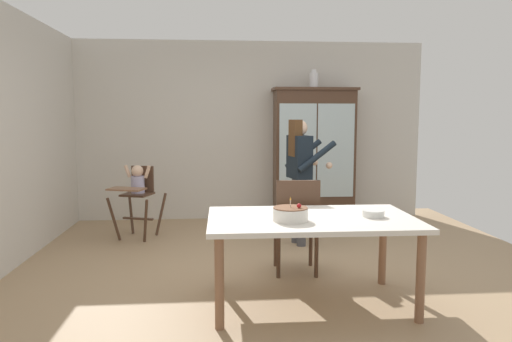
% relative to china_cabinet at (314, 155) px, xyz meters
% --- Properties ---
extents(ground_plane, '(6.24, 6.24, 0.00)m').
position_rel_china_cabinet_xyz_m(ground_plane, '(-0.95, -2.37, -1.00)').
color(ground_plane, tan).
extents(wall_back, '(5.32, 0.06, 2.70)m').
position_rel_china_cabinet_xyz_m(wall_back, '(-0.95, 0.26, 0.35)').
color(wall_back, beige).
rests_on(wall_back, ground_plane).
extents(china_cabinet, '(1.24, 0.48, 1.99)m').
position_rel_china_cabinet_xyz_m(china_cabinet, '(0.00, 0.00, 0.00)').
color(china_cabinet, '#4C3323').
rests_on(china_cabinet, ground_plane).
extents(ceramic_vase, '(0.13, 0.13, 0.27)m').
position_rel_china_cabinet_xyz_m(ceramic_vase, '(-0.01, 0.00, 1.11)').
color(ceramic_vase, white).
rests_on(ceramic_vase, china_cabinet).
extents(high_chair_with_toddler, '(0.73, 0.80, 0.95)m').
position_rel_china_cabinet_xyz_m(high_chair_with_toddler, '(-2.48, -0.87, -0.35)').
color(high_chair_with_toddler, '#4C3323').
rests_on(high_chair_with_toddler, ground_plane).
extents(adult_person, '(0.59, 0.57, 1.53)m').
position_rel_china_cabinet_xyz_m(adult_person, '(-0.45, -1.35, -0.03)').
color(adult_person, '#47474C').
rests_on(adult_person, ground_plane).
extents(dining_table, '(1.71, 1.04, 0.74)m').
position_rel_china_cabinet_xyz_m(dining_table, '(-0.68, -3.21, -0.34)').
color(dining_table, silver).
rests_on(dining_table, ground_plane).
extents(birthday_cake, '(0.28, 0.28, 0.19)m').
position_rel_china_cabinet_xyz_m(birthday_cake, '(-0.87, -3.34, -0.21)').
color(birthday_cake, white).
rests_on(birthday_cake, dining_table).
extents(serving_bowl, '(0.18, 0.18, 0.05)m').
position_rel_china_cabinet_xyz_m(serving_bowl, '(-0.17, -3.24, -0.23)').
color(serving_bowl, silver).
rests_on(serving_bowl, dining_table).
extents(dining_chair_far_side, '(0.46, 0.46, 0.96)m').
position_rel_china_cabinet_xyz_m(dining_chair_far_side, '(-0.67, -2.48, -0.45)').
color(dining_chair_far_side, '#4C3323').
rests_on(dining_chair_far_side, ground_plane).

